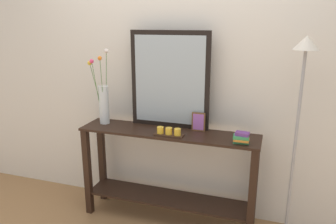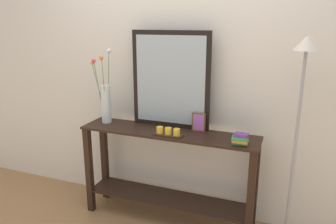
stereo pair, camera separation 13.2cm
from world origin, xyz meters
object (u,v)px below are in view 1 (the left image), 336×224
console_table (168,167)px  mirror_leaning (170,80)px  candle_tray (169,132)px  book_stack (241,138)px  tall_vase_left (104,101)px  floor_lamp (299,110)px  picture_frame_small (198,122)px

console_table → mirror_leaning: bearing=102.8°
candle_tray → book_stack: book_stack is taller
mirror_leaning → tall_vase_left: mirror_leaning is taller
console_table → candle_tray: 0.38m
console_table → floor_lamp: 1.19m
mirror_leaning → book_stack: (0.65, -0.22, -0.38)m
console_table → floor_lamp: (1.02, 0.00, 0.61)m
mirror_leaning → tall_vase_left: (-0.60, -0.10, -0.21)m
candle_tray → floor_lamp: 1.01m
console_table → mirror_leaning: 0.77m
picture_frame_small → tall_vase_left: bearing=-176.2°
candle_tray → picture_frame_small: size_ratio=1.50×
tall_vase_left → picture_frame_small: 0.88m
floor_lamp → tall_vase_left: bearing=178.7°
console_table → candle_tray: candle_tray is taller
mirror_leaning → book_stack: size_ratio=6.62×
candle_tray → mirror_leaning: bearing=106.6°
floor_lamp → book_stack: bearing=-167.7°
console_table → book_stack: bearing=-7.7°
picture_frame_small → floor_lamp: bearing=-7.1°
candle_tray → book_stack: 0.58m
console_table → book_stack: (0.62, -0.08, 0.38)m
picture_frame_small → book_stack: 0.42m
console_table → candle_tray: size_ratio=6.35×
console_table → tall_vase_left: (-0.63, 0.04, 0.54)m
picture_frame_small → console_table: bearing=-157.9°
mirror_leaning → picture_frame_small: mirror_leaning is taller
mirror_leaning → floor_lamp: (1.05, -0.14, -0.14)m
book_stack → tall_vase_left: bearing=174.4°
book_stack → floor_lamp: 0.47m
candle_tray → book_stack: (0.58, 0.01, 0.01)m
tall_vase_left → floor_lamp: bearing=-1.3°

